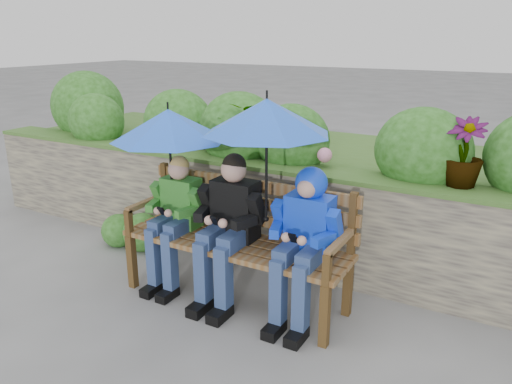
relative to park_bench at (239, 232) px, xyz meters
The scene contains 8 objects.
ground 0.61m from the park_bench, ahead, with size 60.00×60.00×0.00m, color #5C5C5C.
garden_backdrop 1.63m from the park_bench, 89.26° to the left, with size 8.00×2.84×1.81m.
park_bench is the anchor object (origin of this frame).
boy_left 0.62m from the park_bench, behind, with size 0.50×0.58×1.21m.
boy_middle 0.17m from the park_bench, 109.93° to the right, with size 0.57×0.66×1.29m.
boy_right 0.67m from the park_bench, ahead, with size 0.54×0.66×1.26m.
umbrella_left 1.10m from the park_bench, behind, with size 1.01×1.01×0.92m.
umbrella_right 1.07m from the park_bench, 14.26° to the right, with size 1.00×1.00×1.04m.
Camera 1 is at (1.96, -3.40, 2.23)m, focal length 35.00 mm.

